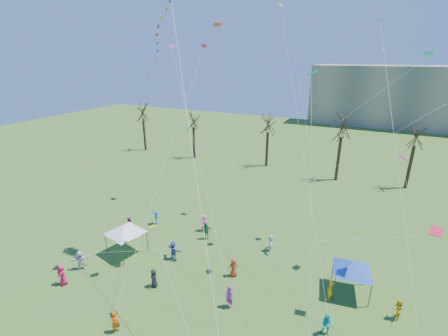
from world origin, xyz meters
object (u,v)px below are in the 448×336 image
at_px(canopy_tent_blue, 353,266).
at_px(distant_building, 439,98).
at_px(big_box_kite, 163,33).
at_px(canopy_tent_white, 125,228).

bearing_deg(canopy_tent_blue, distant_building, 78.93).
height_order(distant_building, big_box_kite, big_box_kite).
xyz_separation_m(big_box_kite, canopy_tent_blue, (14.89, 1.60, -16.46)).
height_order(distant_building, canopy_tent_white, distant_building).
relative_size(big_box_kite, canopy_tent_blue, 6.79).
bearing_deg(canopy_tent_blue, big_box_kite, -173.85).
distance_m(big_box_kite, canopy_tent_white, 16.95).
relative_size(big_box_kite, canopy_tent_white, 6.50).
xyz_separation_m(distant_building, canopy_tent_white, (-33.00, -74.38, -4.94)).
bearing_deg(big_box_kite, canopy_tent_blue, 6.15).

